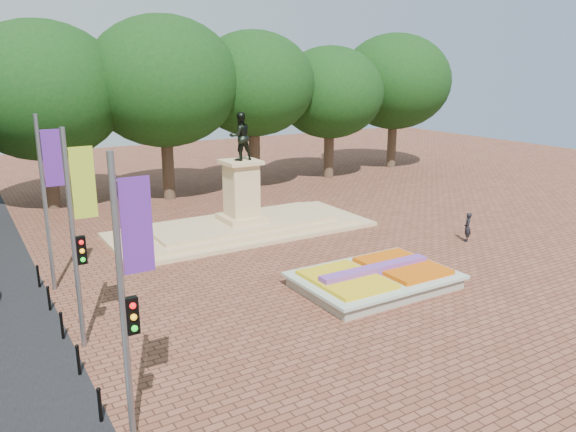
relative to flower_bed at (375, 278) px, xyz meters
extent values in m
plane|color=brown|center=(-1.03, 2.00, -0.38)|extent=(90.00, 90.00, 0.00)
cube|color=gray|center=(-0.03, 0.00, -0.15)|extent=(6.00, 4.00, 0.45)
cube|color=beige|center=(-0.03, 0.00, 0.12)|extent=(6.30, 4.30, 0.12)
cube|color=#D1560B|center=(1.42, 0.00, 0.25)|extent=(2.60, 3.40, 0.22)
cube|color=yellow|center=(-1.48, 0.00, 0.24)|extent=(2.60, 3.40, 0.18)
cube|color=#6D3593|center=(-0.03, 0.00, 0.34)|extent=(5.20, 0.55, 0.38)
cube|color=tan|center=(-1.03, 10.00, -0.28)|extent=(14.00, 6.00, 0.20)
cube|color=tan|center=(-1.03, 10.00, -0.08)|extent=(12.00, 5.00, 0.20)
cube|color=tan|center=(-1.03, 10.00, 0.12)|extent=(10.00, 4.00, 0.20)
cube|color=tan|center=(-1.03, 10.00, 0.37)|extent=(2.20, 2.20, 0.30)
cube|color=tan|center=(-1.03, 10.00, 1.92)|extent=(1.50, 1.50, 2.80)
cube|color=tan|center=(-1.03, 10.00, 3.42)|extent=(1.90, 1.90, 0.20)
imported|color=black|center=(-1.03, 10.00, 4.77)|extent=(1.22, 0.95, 2.50)
cylinder|color=#3D2B21|center=(-9.03, 20.00, 1.62)|extent=(0.80, 0.80, 4.00)
ellipsoid|color=#0E330F|center=(-9.03, 20.00, 6.32)|extent=(8.80, 8.80, 7.48)
cylinder|color=#3D2B21|center=(-2.03, 20.00, 1.62)|extent=(0.80, 0.80, 4.00)
ellipsoid|color=#0E330F|center=(-2.03, 20.00, 6.32)|extent=(8.80, 8.80, 7.48)
cylinder|color=#3D2B21|center=(4.97, 20.00, 1.62)|extent=(0.80, 0.80, 4.00)
ellipsoid|color=#0E330F|center=(4.97, 20.00, 6.32)|extent=(8.80, 8.80, 7.48)
cylinder|color=#3D2B21|center=(11.97, 20.00, 1.62)|extent=(0.80, 0.80, 4.00)
ellipsoid|color=#0E330F|center=(11.97, 20.00, 6.32)|extent=(8.80, 8.80, 7.48)
cylinder|color=#3D2B21|center=(18.97, 20.00, 1.62)|extent=(0.80, 0.80, 4.00)
ellipsoid|color=#0E330F|center=(18.97, 20.00, 6.32)|extent=(8.80, 8.80, 7.48)
cylinder|color=slate|center=(-11.23, -4.50, 3.12)|extent=(0.16, 0.16, 7.00)
cube|color=#522088|center=(-10.78, -4.50, 4.92)|extent=(0.70, 0.04, 2.20)
cylinder|color=slate|center=(-11.23, 1.00, 3.12)|extent=(0.16, 0.16, 7.00)
cube|color=#A3BB25|center=(-10.78, 1.00, 4.92)|extent=(0.70, 0.04, 2.20)
cylinder|color=slate|center=(-11.23, 6.50, 3.12)|extent=(0.16, 0.16, 7.00)
cube|color=#522088|center=(-10.78, 6.50, 4.92)|extent=(0.70, 0.04, 2.20)
cube|color=black|center=(-11.03, -4.50, 2.82)|extent=(0.28, 0.18, 0.90)
cube|color=black|center=(-11.03, 1.00, 2.82)|extent=(0.28, 0.18, 0.90)
cylinder|color=black|center=(-11.73, -3.40, 0.07)|extent=(0.10, 0.10, 0.90)
sphere|color=black|center=(-11.73, -3.40, 0.54)|extent=(0.12, 0.12, 0.12)
cylinder|color=black|center=(-11.73, -0.80, 0.07)|extent=(0.10, 0.10, 0.90)
sphere|color=black|center=(-11.73, -0.80, 0.54)|extent=(0.12, 0.12, 0.12)
cylinder|color=black|center=(-11.73, 1.80, 0.07)|extent=(0.10, 0.10, 0.90)
sphere|color=black|center=(-11.73, 1.80, 0.54)|extent=(0.12, 0.12, 0.12)
cylinder|color=black|center=(-11.73, 4.40, 0.07)|extent=(0.10, 0.10, 0.90)
sphere|color=black|center=(-11.73, 4.40, 0.54)|extent=(0.12, 0.12, 0.12)
cylinder|color=black|center=(-11.73, 7.00, 0.07)|extent=(0.10, 0.10, 0.90)
sphere|color=black|center=(-11.73, 7.00, 0.54)|extent=(0.12, 0.12, 0.12)
imported|color=black|center=(7.97, 2.35, 0.38)|extent=(0.65, 0.65, 1.52)
camera|label=1|loc=(-14.08, -16.43, 8.34)|focal=35.00mm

